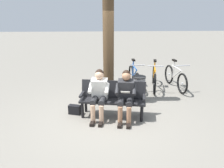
% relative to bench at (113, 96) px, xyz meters
% --- Properties ---
extents(ground_plane, '(40.00, 40.00, 0.00)m').
position_rel_bench_xyz_m(ground_plane, '(0.13, 0.23, -0.51)').
color(ground_plane, slate).
extents(bench, '(1.66, 0.74, 0.87)m').
position_rel_bench_xyz_m(bench, '(0.00, 0.00, 0.00)').
color(bench, black).
rests_on(bench, ground).
extents(person_reading, '(0.53, 0.81, 1.20)m').
position_rel_bench_xyz_m(person_reading, '(-0.29, 0.22, 0.16)').
color(person_reading, '#262628').
rests_on(person_reading, ground).
extents(person_companion, '(0.53, 0.81, 1.20)m').
position_rel_bench_xyz_m(person_companion, '(0.34, 0.11, 0.16)').
color(person_companion, white).
rests_on(person_companion, ground).
extents(handbag, '(0.33, 0.22, 0.24)m').
position_rel_bench_xyz_m(handbag, '(0.97, -0.08, -0.39)').
color(handbag, black).
rests_on(handbag, ground).
extents(tree_trunk, '(0.30, 0.30, 3.99)m').
position_rel_bench_xyz_m(tree_trunk, '(0.08, -0.99, 1.49)').
color(tree_trunk, '#4C3823').
rests_on(tree_trunk, ground).
extents(litter_bin, '(0.38, 0.38, 0.74)m').
position_rel_bench_xyz_m(litter_bin, '(-0.78, -0.86, -0.14)').
color(litter_bin, slate).
rests_on(litter_bin, ground).
extents(bicycle_purple, '(0.48, 1.67, 0.94)m').
position_rel_bench_xyz_m(bicycle_purple, '(-2.17, -1.86, -0.15)').
color(bicycle_purple, black).
rests_on(bicycle_purple, ground).
extents(bicycle_black, '(0.51, 1.66, 0.94)m').
position_rel_bench_xyz_m(bicycle_black, '(-1.46, -1.84, -0.15)').
color(bicycle_black, black).
rests_on(bicycle_black, ground).
extents(bicycle_green, '(0.48, 1.68, 0.94)m').
position_rel_bench_xyz_m(bicycle_green, '(-0.80, -1.97, -0.15)').
color(bicycle_green, black).
rests_on(bicycle_green, ground).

